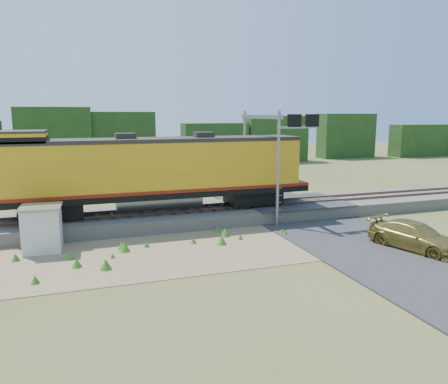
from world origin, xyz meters
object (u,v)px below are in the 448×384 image
object	(u,v)px
locomotive	(154,171)
shed	(42,228)
car	(415,236)
signal_gantry	(269,138)

from	to	relation	value
locomotive	shed	bearing A→B (deg)	-151.34
shed	car	distance (m)	19.08
locomotive	signal_gantry	xyz separation A→B (m)	(7.47, -0.67, 1.89)
locomotive	signal_gantry	distance (m)	7.74
shed	car	world-z (taller)	shed
signal_gantry	locomotive	bearing A→B (deg)	174.90
locomotive	shed	size ratio (longest dim) A/B	8.30
car	shed	bearing A→B (deg)	144.95
locomotive	signal_gantry	bearing A→B (deg)	-5.10
signal_gantry	shed	bearing A→B (deg)	-168.49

